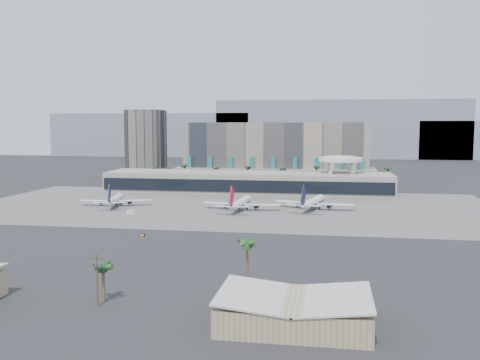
% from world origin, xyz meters
% --- Properties ---
extents(ground, '(900.00, 900.00, 0.00)m').
position_xyz_m(ground, '(0.00, 0.00, 0.00)').
color(ground, '#232326').
rests_on(ground, ground).
extents(apron_pad, '(260.00, 130.00, 0.06)m').
position_xyz_m(apron_pad, '(0.00, 55.00, 0.03)').
color(apron_pad, '#5B5B59').
rests_on(apron_pad, ground).
extents(mountain_ridge, '(680.00, 60.00, 70.00)m').
position_xyz_m(mountain_ridge, '(27.88, 470.00, 29.89)').
color(mountain_ridge, gray).
rests_on(mountain_ridge, ground).
extents(hotel, '(140.00, 30.00, 42.00)m').
position_xyz_m(hotel, '(10.00, 174.41, 16.81)').
color(hotel, tan).
rests_on(hotel, ground).
extents(office_tower, '(30.00, 30.00, 52.00)m').
position_xyz_m(office_tower, '(-95.00, 200.00, 22.94)').
color(office_tower, black).
rests_on(office_tower, ground).
extents(terminal, '(170.00, 32.50, 14.50)m').
position_xyz_m(terminal, '(0.00, 109.84, 6.52)').
color(terminal, '#A7A193').
rests_on(terminal, ground).
extents(saucer_structure, '(26.00, 26.00, 21.89)m').
position_xyz_m(saucer_structure, '(55.00, 116.00, 18.45)').
color(saucer_structure, white).
rests_on(saucer_structure, ground).
extents(palm_row, '(157.80, 2.80, 13.10)m').
position_xyz_m(palm_row, '(7.00, 145.00, 10.50)').
color(palm_row, brown).
rests_on(palm_row, ground).
extents(hangar_right, '(30.55, 20.60, 6.89)m').
position_xyz_m(hangar_right, '(42.00, -100.00, 2.95)').
color(hangar_right, '#9A8967').
rests_on(hangar_right, ground).
extents(utility_pole, '(3.20, 0.85, 12.00)m').
position_xyz_m(utility_pole, '(-2.00, -96.09, 7.14)').
color(utility_pole, '#4C3826').
rests_on(utility_pole, ground).
extents(airliner_left, '(34.81, 36.18, 12.66)m').
position_xyz_m(airliner_left, '(-56.65, 44.94, 3.19)').
color(airliner_left, white).
rests_on(airliner_left, ground).
extents(airliner_centre, '(37.79, 39.01, 13.47)m').
position_xyz_m(airliner_centre, '(7.10, 42.85, 3.40)').
color(airliner_centre, white).
rests_on(airliner_centre, ground).
extents(airliner_right, '(38.06, 39.54, 13.86)m').
position_xyz_m(airliner_right, '(41.00, 50.75, 3.49)').
color(airliner_right, white).
rests_on(airliner_right, ground).
extents(service_vehicle_a, '(4.35, 2.97, 1.94)m').
position_xyz_m(service_vehicle_a, '(-40.10, 23.04, 0.97)').
color(service_vehicle_a, silver).
rests_on(service_vehicle_a, ground).
extents(service_vehicle_b, '(3.85, 2.80, 1.78)m').
position_xyz_m(service_vehicle_b, '(8.33, 45.29, 0.89)').
color(service_vehicle_b, silver).
rests_on(service_vehicle_b, ground).
extents(taxiway_sign, '(2.10, 0.99, 0.97)m').
position_xyz_m(taxiway_sign, '(-18.18, -22.84, 0.48)').
color(taxiway_sign, black).
rests_on(taxiway_sign, ground).
extents(near_palm_a, '(6.00, 6.00, 9.44)m').
position_xyz_m(near_palm_a, '(-2.06, -92.52, 6.65)').
color(near_palm_a, brown).
rests_on(near_palm_a, ground).
extents(near_palm_b, '(6.00, 6.00, 13.01)m').
position_xyz_m(near_palm_b, '(29.15, -79.26, 10.15)').
color(near_palm_b, brown).
rests_on(near_palm_b, ground).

